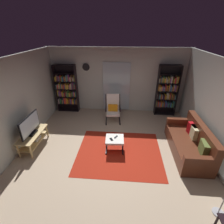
% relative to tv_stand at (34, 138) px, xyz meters
% --- Properties ---
extents(ground_plane, '(7.02, 7.02, 0.00)m').
position_rel_tv_stand_xyz_m(ground_plane, '(2.35, -0.15, -0.31)').
color(ground_plane, tan).
extents(wall_back, '(5.60, 0.06, 2.60)m').
position_rel_tv_stand_xyz_m(wall_back, '(2.35, 2.75, 0.99)').
color(wall_back, beige).
rests_on(wall_back, ground).
extents(wall_left, '(0.06, 6.00, 2.60)m').
position_rel_tv_stand_xyz_m(wall_left, '(-0.35, -0.15, 0.99)').
color(wall_left, beige).
rests_on(wall_left, ground).
extents(wall_right, '(0.06, 6.00, 2.60)m').
position_rel_tv_stand_xyz_m(wall_right, '(5.05, -0.15, 0.99)').
color(wall_right, beige).
rests_on(wall_right, ground).
extents(glass_door_panel, '(1.10, 0.01, 2.00)m').
position_rel_tv_stand_xyz_m(glass_door_panel, '(2.32, 2.68, 0.74)').
color(glass_door_panel, silver).
extents(area_rug, '(2.40, 2.03, 0.01)m').
position_rel_tv_stand_xyz_m(area_rug, '(2.57, -0.07, -0.30)').
color(area_rug, '#A02313').
rests_on(area_rug, ground).
extents(tv_stand, '(0.46, 1.12, 0.47)m').
position_rel_tv_stand_xyz_m(tv_stand, '(0.00, 0.00, 0.00)').
color(tv_stand, tan).
rests_on(tv_stand, ground).
extents(television, '(0.20, 0.95, 0.58)m').
position_rel_tv_stand_xyz_m(television, '(0.00, -0.01, 0.44)').
color(television, black).
rests_on(television, tv_stand).
extents(bookshelf_near_tv, '(0.87, 0.30, 1.96)m').
position_rel_tv_stand_xyz_m(bookshelf_near_tv, '(0.27, 2.52, 0.63)').
color(bookshelf_near_tv, black).
rests_on(bookshelf_near_tv, ground).
extents(bookshelf_near_sofa, '(0.82, 0.30, 2.02)m').
position_rel_tv_stand_xyz_m(bookshelf_near_sofa, '(4.33, 2.51, 0.68)').
color(bookshelf_near_sofa, black).
rests_on(bookshelf_near_sofa, ground).
extents(leather_sofa, '(0.82, 1.94, 0.89)m').
position_rel_tv_stand_xyz_m(leather_sofa, '(4.57, 0.11, 0.01)').
color(leather_sofa, '#562918').
rests_on(leather_sofa, ground).
extents(lounge_armchair, '(0.62, 0.70, 1.02)m').
position_rel_tv_stand_xyz_m(lounge_armchair, '(2.24, 1.81, 0.23)').
color(lounge_armchair, black).
rests_on(lounge_armchair, ground).
extents(ottoman, '(0.54, 0.50, 0.40)m').
position_rel_tv_stand_xyz_m(ottoman, '(2.43, 0.05, 0.02)').
color(ottoman, white).
rests_on(ottoman, ground).
extents(tv_remote, '(0.11, 0.14, 0.02)m').
position_rel_tv_stand_xyz_m(tv_remote, '(2.46, 0.11, 0.10)').
color(tv_remote, black).
rests_on(tv_remote, ottoman).
extents(cell_phone, '(0.13, 0.16, 0.01)m').
position_rel_tv_stand_xyz_m(cell_phone, '(2.34, -0.01, 0.09)').
color(cell_phone, black).
rests_on(cell_phone, ottoman).
extents(wall_clock, '(0.29, 0.03, 0.29)m').
position_rel_tv_stand_xyz_m(wall_clock, '(1.11, 2.67, 1.54)').
color(wall_clock, silver).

